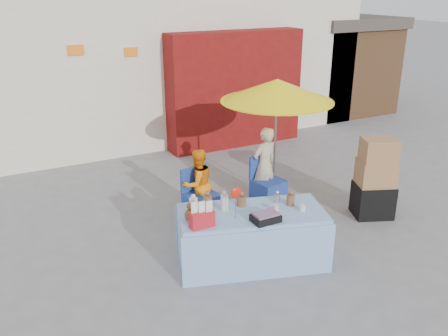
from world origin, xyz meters
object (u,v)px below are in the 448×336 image
market_table (251,236)px  umbrella (277,91)px  chair_right (268,190)px  chair_left (201,205)px  vendor_orange (198,184)px  vendor_beige (264,165)px  box_stack (375,181)px

market_table → umbrella: (1.48, 1.72, 1.50)m
chair_right → umbrella: umbrella is taller
market_table → chair_left: (-0.07, 1.43, -0.13)m
vendor_orange → vendor_beige: size_ratio=0.86×
vendor_beige → umbrella: bearing=-164.6°
chair_left → box_stack: size_ratio=0.64×
chair_left → chair_right: bearing=-11.2°
vendor_orange → umbrella: size_ratio=0.55×
chair_left → vendor_orange: 0.35m
chair_left → umbrella: bearing=-0.8°
chair_right → box_stack: 1.76m
market_table → box_stack: bearing=23.9°
chair_right → umbrella: bearing=32.0°
chair_left → chair_right: 1.25m
market_table → vendor_beige: bearing=70.2°
vendor_beige → umbrella: umbrella is taller
market_table → chair_right: market_table is taller
chair_right → umbrella: (0.30, 0.28, 1.64)m
chair_right → chair_left: bearing=168.8°
umbrella → chair_right: bearing=-136.8°
umbrella → box_stack: umbrella is taller
chair_left → box_stack: box_stack is taller
vendor_beige → umbrella: 1.27m
market_table → umbrella: size_ratio=1.03×
chair_right → umbrella: size_ratio=0.41×
market_table → box_stack: 2.49m
vendor_beige → chair_left: bearing=-5.0°
chair_right → box_stack: bearing=-52.8°
market_table → vendor_orange: market_table is taller
vendor_orange → box_stack: size_ratio=0.87×
chair_left → umbrella: 2.27m
chair_left → vendor_beige: (1.25, 0.13, 0.41)m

